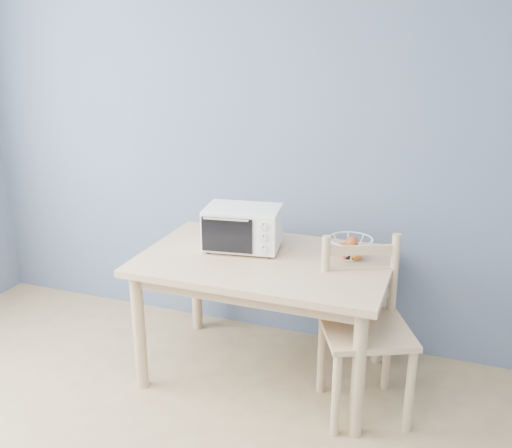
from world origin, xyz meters
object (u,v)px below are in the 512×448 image
(dining_table, at_px, (265,274))
(toaster_oven, at_px, (240,227))
(fruit_basket, at_px, (350,248))
(dining_chair, at_px, (364,330))

(dining_table, relative_size, toaster_oven, 2.99)
(dining_table, distance_m, toaster_oven, 0.31)
(dining_table, bearing_deg, toaster_oven, 154.19)
(toaster_oven, distance_m, fruit_basket, 0.64)
(dining_table, xyz_separation_m, dining_chair, (0.60, -0.11, -0.18))
(dining_table, distance_m, fruit_basket, 0.51)
(toaster_oven, relative_size, dining_chair, 0.49)
(toaster_oven, bearing_deg, fruit_basket, -1.70)
(dining_chair, bearing_deg, dining_table, 144.31)
(dining_table, distance_m, dining_chair, 0.63)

